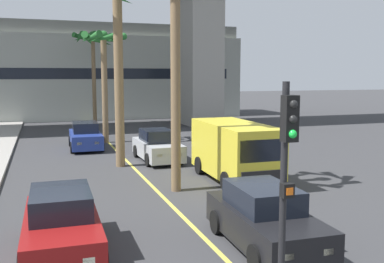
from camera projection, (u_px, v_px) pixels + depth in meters
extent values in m
cube|color=#DBCC4C|center=(128.00, 162.00, 22.06)|extent=(0.14, 56.00, 0.01)
cube|color=gray|center=(200.00, 44.00, 37.93)|extent=(2.80, 4.40, 13.91)
cube|color=#ADB2A8|center=(82.00, 78.00, 44.79)|extent=(31.63, 8.00, 8.07)
cube|color=gray|center=(80.00, 31.00, 44.20)|extent=(30.99, 7.20, 1.20)
cube|color=black|center=(85.00, 74.00, 40.97)|extent=(28.46, 0.04, 1.00)
cube|color=maroon|center=(62.00, 232.00, 10.57)|extent=(1.78, 4.13, 0.80)
cube|color=black|center=(61.00, 202.00, 10.62)|extent=(1.43, 2.08, 0.60)
cube|color=#F2EDCC|center=(89.00, 260.00, 8.81)|extent=(0.24, 0.08, 0.14)
cylinder|color=black|center=(102.00, 258.00, 9.65)|extent=(0.23, 0.64, 0.64)
cylinder|color=black|center=(92.00, 222.00, 12.05)|extent=(0.23, 0.64, 0.64)
cylinder|color=black|center=(29.00, 228.00, 11.56)|extent=(0.23, 0.64, 0.64)
cube|color=#B7BABF|center=(158.00, 149.00, 22.29)|extent=(1.79, 4.13, 0.80)
cube|color=black|center=(157.00, 136.00, 22.35)|extent=(1.44, 2.08, 0.60)
cube|color=#F2EDCC|center=(179.00, 154.00, 20.57)|extent=(0.24, 0.09, 0.14)
cube|color=#F2EDCC|center=(160.00, 156.00, 20.25)|extent=(0.24, 0.09, 0.14)
cylinder|color=black|center=(181.00, 158.00, 21.42)|extent=(0.23, 0.64, 0.64)
cylinder|color=black|center=(148.00, 160.00, 20.87)|extent=(0.23, 0.64, 0.64)
cylinder|color=black|center=(166.00, 149.00, 23.78)|extent=(0.23, 0.64, 0.64)
cylinder|color=black|center=(136.00, 151.00, 23.24)|extent=(0.23, 0.64, 0.64)
cube|color=black|center=(265.00, 225.00, 11.04)|extent=(1.85, 4.16, 0.80)
cube|color=black|center=(263.00, 197.00, 11.09)|extent=(1.47, 2.10, 0.60)
cube|color=#F2EDCC|center=(328.00, 251.00, 9.26)|extent=(0.24, 0.09, 0.14)
cube|color=#F2EDCC|center=(288.00, 257.00, 8.99)|extent=(0.24, 0.09, 0.14)
cylinder|color=black|center=(321.00, 250.00, 10.09)|extent=(0.24, 0.65, 0.64)
cylinder|color=black|center=(257.00, 259.00, 9.63)|extent=(0.24, 0.65, 0.64)
cylinder|color=black|center=(271.00, 216.00, 12.51)|extent=(0.24, 0.65, 0.64)
cylinder|color=black|center=(217.00, 222.00, 12.05)|extent=(0.24, 0.65, 0.64)
cube|color=navy|center=(86.00, 139.00, 25.83)|extent=(1.80, 4.14, 0.80)
cube|color=black|center=(85.00, 127.00, 25.88)|extent=(1.45, 2.08, 0.60)
cube|color=#F2EDCC|center=(97.00, 143.00, 24.06)|extent=(0.24, 0.09, 0.14)
cube|color=#F2EDCC|center=(79.00, 144.00, 23.78)|extent=(0.24, 0.09, 0.14)
cylinder|color=black|center=(102.00, 146.00, 24.90)|extent=(0.24, 0.65, 0.64)
cylinder|color=black|center=(72.00, 148.00, 24.42)|extent=(0.24, 0.65, 0.64)
cylinder|color=black|center=(98.00, 140.00, 27.30)|extent=(0.24, 0.65, 0.64)
cylinder|color=black|center=(71.00, 141.00, 26.82)|extent=(0.24, 0.65, 0.64)
cube|color=yellow|center=(234.00, 149.00, 17.99)|extent=(2.09, 5.24, 2.10)
cube|color=black|center=(263.00, 151.00, 15.53)|extent=(1.80, 0.11, 0.80)
cube|color=black|center=(263.00, 177.00, 15.59)|extent=(1.70, 0.09, 0.44)
cylinder|color=black|center=(273.00, 178.00, 16.92)|extent=(0.27, 0.76, 0.76)
cylinder|color=black|center=(227.00, 182.00, 16.35)|extent=(0.27, 0.76, 0.76)
cylinder|color=black|center=(240.00, 163.00, 19.87)|extent=(0.27, 0.76, 0.76)
cylinder|color=black|center=(200.00, 165.00, 19.30)|extent=(0.27, 0.76, 0.76)
cylinder|color=black|center=(283.00, 206.00, 7.49)|extent=(0.12, 0.12, 4.20)
cube|color=black|center=(290.00, 119.00, 7.17)|extent=(0.24, 0.20, 0.76)
sphere|color=black|center=(293.00, 104.00, 7.04)|extent=(0.14, 0.14, 0.14)
sphere|color=black|center=(293.00, 119.00, 7.07)|extent=(0.14, 0.14, 0.14)
sphere|color=#19D83F|center=(293.00, 134.00, 7.10)|extent=(0.14, 0.14, 0.14)
cube|color=black|center=(287.00, 190.00, 7.34)|extent=(0.20, 0.16, 0.24)
cube|color=orange|center=(290.00, 191.00, 7.26)|extent=(0.12, 0.03, 0.12)
cylinder|color=brown|center=(94.00, 81.00, 37.86)|extent=(0.34, 0.34, 7.54)
sphere|color=#236028|center=(93.00, 35.00, 37.36)|extent=(0.60, 0.60, 0.60)
cone|color=#236028|center=(106.00, 38.00, 37.71)|extent=(0.52, 2.31, 0.89)
cone|color=#236028|center=(100.00, 39.00, 38.42)|extent=(2.01, 1.85, 0.96)
cone|color=#236028|center=(91.00, 39.00, 38.44)|extent=(2.30, 0.49, 1.00)
cone|color=#236028|center=(84.00, 38.00, 38.02)|extent=(2.09, 1.74, 0.93)
cone|color=#236028|center=(79.00, 38.00, 36.88)|extent=(0.77, 2.33, 1.02)
cone|color=#236028|center=(84.00, 37.00, 36.37)|extent=(1.99, 1.87, 0.93)
cone|color=#236028|center=(93.00, 36.00, 36.29)|extent=(2.33, 0.71, 0.81)
cone|color=#236028|center=(104.00, 37.00, 37.02)|extent=(1.76, 2.08, 0.80)
cylinder|color=brown|center=(119.00, 78.00, 20.44)|extent=(0.43, 0.43, 8.30)
cylinder|color=brown|center=(105.00, 91.00, 27.93)|extent=(0.37, 0.37, 6.60)
sphere|color=#236028|center=(103.00, 36.00, 27.49)|extent=(0.60, 0.60, 0.60)
cone|color=#236028|center=(118.00, 41.00, 27.94)|extent=(0.65, 1.96, 1.04)
cone|color=#236028|center=(110.00, 40.00, 28.42)|extent=(1.86, 1.43, 0.80)
cone|color=#236028|center=(99.00, 41.00, 28.34)|extent=(1.98, 0.81, 0.93)
cone|color=#236028|center=(88.00, 40.00, 27.53)|extent=(1.05, 1.97, 0.91)
cone|color=#236028|center=(91.00, 38.00, 26.83)|extent=(1.31, 1.91, 0.80)
cone|color=#236028|center=(104.00, 38.00, 26.62)|extent=(1.97, 0.62, 0.88)
cone|color=#236028|center=(116.00, 39.00, 27.14)|extent=(1.64, 1.72, 0.89)
cylinder|color=brown|center=(176.00, 76.00, 15.99)|extent=(0.36, 0.36, 8.53)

